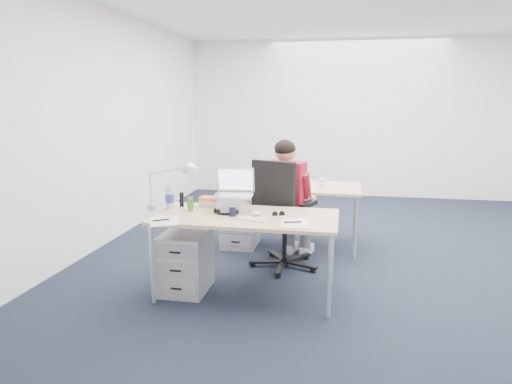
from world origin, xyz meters
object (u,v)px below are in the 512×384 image
cordless_phone (182,200)px  far_cup (322,182)px  desk_lamp (165,186)px  silver_laptop (233,191)px  headphones (226,211)px  wireless_keyboard (253,219)px  dark_laptop (278,179)px  seated_person (289,201)px  desk_near (246,220)px  drawer_pedestal_far (241,223)px  drawer_pedestal_near (186,262)px  desk_far (292,189)px  bear_figurine (190,203)px  computer_mouse (256,213)px  can_koozie (233,211)px  book_stack (210,202)px  water_bottle (170,195)px  sunglasses (278,214)px  office_chair (283,237)px

cordless_phone → far_cup: cordless_phone is taller
cordless_phone → desk_lamp: bearing=-114.7°
silver_laptop → headphones: silver_laptop is taller
wireless_keyboard → dark_laptop: (0.01, 1.45, 0.10)m
seated_person → desk_near: bearing=-93.0°
drawer_pedestal_far → far_cup: (0.95, 0.14, 0.50)m
desk_lamp → desk_near: bearing=11.7°
wireless_keyboard → drawer_pedestal_near: bearing=-171.2°
headphones → desk_lamp: desk_lamp is taller
desk_far → drawer_pedestal_near: size_ratio=2.91×
headphones → bear_figurine: size_ratio=1.73×
desk_near → bear_figurine: (-0.54, 0.08, 0.11)m
computer_mouse → dark_laptop: (0.01, 1.30, 0.09)m
desk_far → bear_figurine: bearing=-118.5°
desk_near → cordless_phone: (-0.67, 0.21, 0.12)m
cordless_phone → seated_person: bearing=32.0°
can_koozie → computer_mouse: bearing=16.4°
silver_laptop → book_stack: (-0.26, 0.14, -0.14)m
silver_laptop → computer_mouse: 0.33m
can_koozie → water_bottle: water_bottle is taller
drawer_pedestal_far → silver_laptop: bearing=-80.1°
computer_mouse → headphones: size_ratio=0.45×
water_bottle → far_cup: bearing=46.3°
silver_laptop → cordless_phone: size_ratio=2.71×
desk_far → sunglasses: size_ratio=13.86×
computer_mouse → water_bottle: bearing=-164.9°
headphones → wireless_keyboard: bearing=-24.5°
water_bottle → sunglasses: bearing=-3.4°
drawer_pedestal_far → book_stack: 1.19m
desk_near → dark_laptop: bearing=85.8°
can_koozie → water_bottle: 0.66m
can_koozie → cordless_phone: bearing=155.0°
water_bottle → silver_laptop: bearing=4.3°
office_chair → sunglasses: 0.79m
can_koozie → desk_lamp: bearing=174.4°
seated_person → drawer_pedestal_far: 0.89m
drawer_pedestal_far → desk_lamp: size_ratio=1.16×
can_koozie → far_cup: 1.70m
bear_figurine → drawer_pedestal_far: bearing=106.2°
desk_near → sunglasses: (0.28, 0.04, 0.06)m
office_chair → desk_lamp: desk_lamp is taller
drawer_pedestal_near → drawer_pedestal_far: 1.41m
desk_far → desk_near: bearing=-98.8°
seated_person → can_koozie: seated_person is taller
office_chair → bear_figurine: 1.11m
far_cup → silver_laptop: bearing=-118.6°
wireless_keyboard → sunglasses: 0.27m
silver_laptop → wireless_keyboard: (0.24, -0.29, -0.18)m
silver_laptop → headphones: 0.21m
bear_figurine → cordless_phone: cordless_phone is taller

